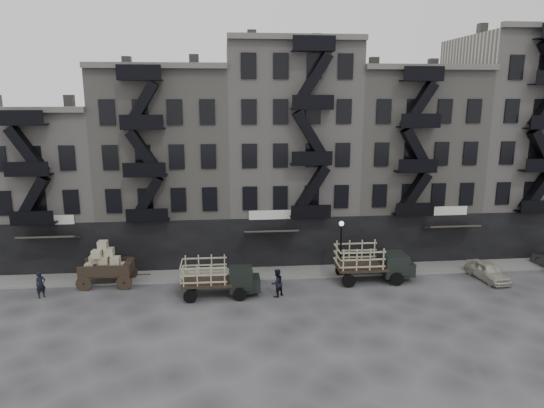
{
  "coord_description": "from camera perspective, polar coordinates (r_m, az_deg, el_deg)",
  "views": [
    {
      "loc": [
        -5.2,
        -30.63,
        13.24
      ],
      "look_at": [
        -1.93,
        4.0,
        5.34
      ],
      "focal_mm": 32.0,
      "sensor_mm": 36.0,
      "label": 1
    }
  ],
  "objects": [
    {
      "name": "sidewalk",
      "position": [
        37.18,
        3.02,
        -7.97
      ],
      "size": [
        55.0,
        2.5,
        0.15
      ],
      "primitive_type": "cube",
      "color": "slate",
      "rests_on": "ground"
    },
    {
      "name": "building_center",
      "position": [
        41.06,
        1.92,
        6.16
      ],
      "size": [
        10.0,
        11.35,
        18.2
      ],
      "color": "gray",
      "rests_on": "ground"
    },
    {
      "name": "stake_truck_east",
      "position": [
        35.83,
        11.69,
        -6.46
      ],
      "size": [
        5.59,
        2.35,
        2.79
      ],
      "rotation": [
        0.0,
        0.0,
        -0.0
      ],
      "color": "black",
      "rests_on": "ground"
    },
    {
      "name": "pedestrian_mid",
      "position": [
        32.69,
        0.58,
        -9.28
      ],
      "size": [
        1.18,
        1.14,
        1.91
      ],
      "primitive_type": "imported",
      "rotation": [
        0.0,
        0.0,
        3.79
      ],
      "color": "black",
      "rests_on": "ground"
    },
    {
      "name": "ground",
      "position": [
        33.77,
        3.96,
        -10.32
      ],
      "size": [
        140.0,
        140.0,
        0.0
      ],
      "primitive_type": "plane",
      "color": "#38383A",
      "rests_on": "ground"
    },
    {
      "name": "building_west",
      "position": [
        43.68,
        -25.14,
        2.03
      ],
      "size": [
        10.0,
        11.35,
        13.2
      ],
      "color": "gray",
      "rests_on": "ground"
    },
    {
      "name": "wagon",
      "position": [
        36.18,
        -19.09,
        -6.31
      ],
      "size": [
        3.84,
        2.13,
        3.22
      ],
      "rotation": [
        0.0,
        0.0,
        -0.02
      ],
      "color": "black",
      "rests_on": "ground"
    },
    {
      "name": "car_east",
      "position": [
        38.99,
        24.06,
        -7.2
      ],
      "size": [
        2.06,
        4.03,
        1.31
      ],
      "primitive_type": "imported",
      "rotation": [
        0.0,
        0.0,
        0.14
      ],
      "color": "#B7B4A4",
      "rests_on": "ground"
    },
    {
      "name": "building_midwest",
      "position": [
        41.14,
        -12.09,
        4.49
      ],
      "size": [
        10.0,
        11.35,
        16.2
      ],
      "color": "gray",
      "rests_on": "ground"
    },
    {
      "name": "pedestrian_west",
      "position": [
        36.02,
        -25.56,
        -8.57
      ],
      "size": [
        0.77,
        0.75,
        1.78
      ],
      "primitive_type": "imported",
      "rotation": [
        0.0,
        0.0,
        0.73
      ],
      "color": "black",
      "rests_on": "ground"
    },
    {
      "name": "building_mideast",
      "position": [
        43.59,
        15.11,
        4.79
      ],
      "size": [
        10.0,
        11.35,
        16.2
      ],
      "color": "gray",
      "rests_on": "ground"
    },
    {
      "name": "stake_truck_west",
      "position": [
        32.81,
        -6.37,
        -8.3
      ],
      "size": [
        5.18,
        2.17,
        2.59
      ],
      "rotation": [
        0.0,
        0.0,
        0.0
      ],
      "color": "black",
      "rests_on": "ground"
    },
    {
      "name": "lamp_post",
      "position": [
        35.79,
        8.11,
        -4.33
      ],
      "size": [
        0.36,
        0.36,
        4.28
      ],
      "color": "black",
      "rests_on": "ground"
    },
    {
      "name": "building_east",
      "position": [
        47.85,
        26.58,
        6.37
      ],
      "size": [
        10.0,
        11.35,
        19.2
      ],
      "color": "gray",
      "rests_on": "ground"
    }
  ]
}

